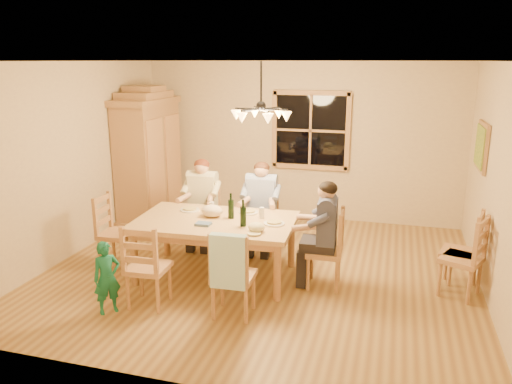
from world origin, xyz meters
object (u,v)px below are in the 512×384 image
(dining_table, at_px, (215,227))
(child, at_px, (107,278))
(adult_woman, at_px, (202,192))
(chair_end_right, at_px, (324,263))
(chair_far_left, at_px, (203,227))
(wine_bottle_b, at_px, (243,213))
(chandelier, at_px, (261,114))
(adult_slate_man, at_px, (326,221))
(adult_plaid_man, at_px, (261,196))
(chair_spare_front, at_px, (458,265))
(armoire, at_px, (149,160))
(wine_bottle_a, at_px, (231,206))
(chair_end_left, at_px, (118,245))
(chair_spare_back, at_px, (460,271))
(chair_near_right, at_px, (234,289))
(chair_far_right, at_px, (261,232))
(chair_near_left, at_px, (149,280))

(dining_table, height_order, child, child)
(adult_woman, bearing_deg, chair_end_right, 153.43)
(chair_far_left, xyz_separation_m, wine_bottle_b, (0.96, -1.06, 0.62))
(chandelier, relative_size, wine_bottle_b, 2.33)
(adult_slate_man, distance_m, wine_bottle_b, 1.00)
(chandelier, relative_size, child, 0.94)
(adult_slate_man, bearing_deg, adult_plaid_man, 46.64)
(chair_spare_front, bearing_deg, chair_end_right, 118.87)
(armoire, distance_m, wine_bottle_a, 2.75)
(chair_end_left, distance_m, chair_spare_front, 4.38)
(chair_spare_front, bearing_deg, chandelier, 108.71)
(chandelier, xyz_separation_m, chair_spare_back, (2.45, -0.04, -1.77))
(chair_near_right, height_order, wine_bottle_b, wine_bottle_b)
(chair_far_left, distance_m, chair_spare_back, 3.57)
(armoire, bearing_deg, chair_far_right, -22.59)
(armoire, xyz_separation_m, chair_spare_front, (4.87, -1.43, -0.75))
(dining_table, distance_m, chair_end_left, 1.43)
(wine_bottle_a, xyz_separation_m, child, (-0.98, -1.35, -0.51))
(chair_near_right, relative_size, chair_end_left, 1.00)
(adult_slate_man, distance_m, chair_spare_back, 1.68)
(chair_near_right, xyz_separation_m, chair_spare_front, (2.42, 1.38, 0.00))
(chair_far_left, bearing_deg, wine_bottle_a, 128.73)
(chair_near_right, distance_m, chair_spare_back, 2.69)
(chandelier, height_order, wine_bottle_a, chandelier)
(dining_table, relative_size, chair_near_right, 2.07)
(dining_table, bearing_deg, chair_end_left, -177.25)
(wine_bottle_a, distance_m, chair_spare_front, 2.88)
(adult_woman, bearing_deg, wine_bottle_a, 128.73)
(chair_far_left, bearing_deg, child, 80.35)
(chair_far_left, xyz_separation_m, chair_far_right, (0.89, 0.04, 0.00))
(dining_table, distance_m, adult_slate_man, 1.40)
(child, bearing_deg, chair_near_left, -9.33)
(chair_spare_front, bearing_deg, chair_end_left, 111.76)
(chair_far_right, bearing_deg, chair_spare_back, 162.30)
(chair_far_right, distance_m, adult_slate_man, 1.47)
(adult_slate_man, bearing_deg, chair_far_left, 63.43)
(chandelier, bearing_deg, dining_table, -150.16)
(child, bearing_deg, chair_far_left, 35.27)
(chair_far_left, height_order, adult_plaid_man, adult_plaid_man)
(chandelier, height_order, child, chandelier)
(dining_table, height_order, chair_end_left, chair_end_left)
(adult_plaid_man, height_order, wine_bottle_b, adult_plaid_man)
(chair_end_left, bearing_deg, armoire, -167.86)
(armoire, xyz_separation_m, chair_near_right, (2.45, -2.81, -0.75))
(wine_bottle_b, bearing_deg, chair_far_left, 132.09)
(armoire, xyz_separation_m, chair_far_left, (1.36, -0.98, -0.75))
(armoire, relative_size, chair_end_right, 2.32)
(adult_plaid_man, relative_size, adult_slate_man, 1.00)
(adult_woman, bearing_deg, dining_table, 117.90)
(chandelier, xyz_separation_m, chair_spare_front, (2.45, 0.17, -1.77))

